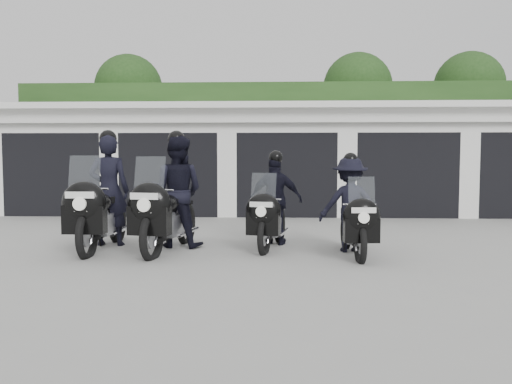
{
  "coord_description": "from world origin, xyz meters",
  "views": [
    {
      "loc": [
        -0.18,
        -8.58,
        1.65
      ],
      "look_at": [
        -0.55,
        -0.07,
        1.05
      ],
      "focal_mm": 38.0,
      "sensor_mm": 36.0,
      "label": 1
    }
  ],
  "objects_px": {
    "police_bike_a": "(103,200)",
    "police_bike_b": "(173,198)",
    "police_bike_d": "(352,209)",
    "police_bike_c": "(274,205)"
  },
  "relations": [
    {
      "from": "police_bike_a",
      "to": "police_bike_b",
      "type": "bearing_deg",
      "value": 0.85
    },
    {
      "from": "police_bike_a",
      "to": "police_bike_d",
      "type": "xyz_separation_m",
      "value": [
        4.26,
        -0.26,
        -0.12
      ]
    },
    {
      "from": "police_bike_b",
      "to": "police_bike_d",
      "type": "xyz_separation_m",
      "value": [
        3.05,
        -0.27,
        -0.16
      ]
    },
    {
      "from": "police_bike_c",
      "to": "police_bike_b",
      "type": "bearing_deg",
      "value": -157.67
    },
    {
      "from": "police_bike_a",
      "to": "police_bike_d",
      "type": "relative_size",
      "value": 1.24
    },
    {
      "from": "police_bike_b",
      "to": "police_bike_d",
      "type": "height_order",
      "value": "police_bike_b"
    },
    {
      "from": "police_bike_a",
      "to": "police_bike_b",
      "type": "distance_m",
      "value": 1.22
    },
    {
      "from": "police_bike_d",
      "to": "police_bike_a",
      "type": "bearing_deg",
      "value": 173.88
    },
    {
      "from": "police_bike_b",
      "to": "police_bike_c",
      "type": "bearing_deg",
      "value": 20.77
    },
    {
      "from": "police_bike_a",
      "to": "police_bike_c",
      "type": "xyz_separation_m",
      "value": [
        2.97,
        0.37,
        -0.1
      ]
    }
  ]
}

